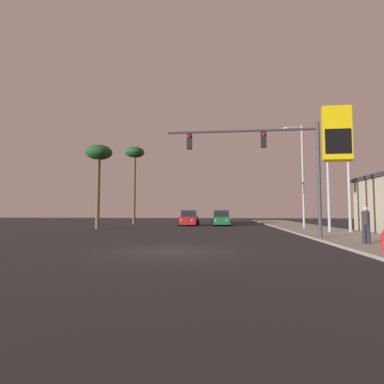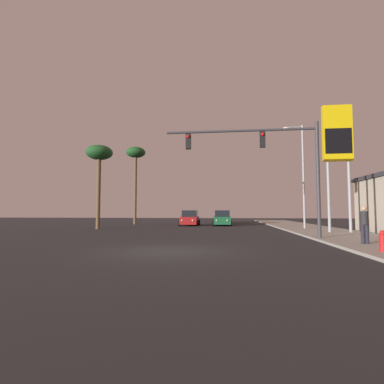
% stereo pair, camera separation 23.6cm
% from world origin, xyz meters
% --- Properties ---
extents(ground_plane, '(120.00, 120.00, 0.00)m').
position_xyz_m(ground_plane, '(0.00, 0.00, 0.00)').
color(ground_plane, '#28282B').
extents(sidewalk_right, '(5.00, 60.00, 0.12)m').
position_xyz_m(sidewalk_right, '(9.50, 10.00, 0.06)').
color(sidewalk_right, '#9E998E').
rests_on(sidewalk_right, ground).
extents(car_blue, '(2.04, 4.32, 1.68)m').
position_xyz_m(car_blue, '(1.55, 29.35, 0.76)').
color(car_blue, navy).
rests_on(car_blue, ground).
extents(car_red, '(2.04, 4.33, 1.68)m').
position_xyz_m(car_red, '(-1.78, 21.47, 0.76)').
color(car_red, maroon).
rests_on(car_red, ground).
extents(car_green, '(2.04, 4.33, 1.68)m').
position_xyz_m(car_green, '(1.81, 21.92, 0.76)').
color(car_green, '#195933').
rests_on(car_green, ground).
extents(traffic_light_mast, '(8.67, 0.36, 6.50)m').
position_xyz_m(traffic_light_mast, '(4.82, 5.55, 4.80)').
color(traffic_light_mast, '#38383D').
rests_on(traffic_light_mast, sidewalk_right).
extents(street_lamp, '(1.74, 0.24, 9.00)m').
position_xyz_m(street_lamp, '(8.83, 15.07, 5.12)').
color(street_lamp, '#99999E').
rests_on(street_lamp, sidewalk_right).
extents(gas_station_sign, '(2.00, 0.42, 9.00)m').
position_xyz_m(gas_station_sign, '(10.16, 10.31, 6.62)').
color(gas_station_sign, '#99999E').
rests_on(gas_station_sign, sidewalk_right).
extents(fire_hydrant, '(0.24, 0.34, 0.76)m').
position_xyz_m(fire_hydrant, '(7.85, -0.19, 0.49)').
color(fire_hydrant, red).
rests_on(fire_hydrant, sidewalk_right).
extents(pedestrian_on_sidewalk, '(0.34, 0.32, 1.67)m').
position_xyz_m(pedestrian_on_sidewalk, '(8.42, 2.52, 1.03)').
color(pedestrian_on_sidewalk, '#23232D').
rests_on(pedestrian_on_sidewalk, sidewalk_right).
extents(palm_tree_near, '(2.40, 2.40, 7.57)m').
position_xyz_m(palm_tree_near, '(-9.15, 14.00, 6.54)').
color(palm_tree_near, brown).
rests_on(palm_tree_near, ground).
extents(palm_tree_mid, '(2.40, 2.40, 9.56)m').
position_xyz_m(palm_tree_mid, '(-8.87, 24.00, 8.31)').
color(palm_tree_mid, brown).
rests_on(palm_tree_mid, ground).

